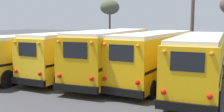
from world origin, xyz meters
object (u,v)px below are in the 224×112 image
Objects in this scene: school_bus_1 at (81,51)px; school_bus_2 at (112,53)px; school_bus_0 at (37,53)px; school_bus_3 at (155,56)px; school_bus_4 at (200,61)px; utility_pole at (192,23)px; bare_tree_0 at (110,8)px.

school_bus_2 reaches higher than school_bus_1.
school_bus_3 is (8.46, 1.12, 0.10)m from school_bus_0.
school_bus_4 is 1.48× the size of utility_pole.
school_bus_3 reaches higher than school_bus_1.
school_bus_2 is 1.01× the size of school_bus_3.
school_bus_2 reaches higher than school_bus_4.
school_bus_1 is at bearing 25.96° from school_bus_0.
school_bus_4 is 27.11m from bare_tree_0.
school_bus_0 is 1.53× the size of bare_tree_0.
school_bus_2 is 23.93m from bare_tree_0.
school_bus_3 is (2.82, 0.45, -0.06)m from school_bus_2.
school_bus_0 is 1.08× the size of school_bus_3.
school_bus_0 is at bearing -178.22° from school_bus_4.
school_bus_4 is 1.53× the size of bare_tree_0.
bare_tree_0 is at bearing 147.89° from utility_pole.
school_bus_0 is at bearing -122.61° from utility_pole.
school_bus_3 is (5.64, -0.26, 0.02)m from school_bus_1.
utility_pole is (0.18, 12.38, 1.95)m from school_bus_3.
utility_pole is at bearing 89.18° from school_bus_3.
school_bus_1 is at bearing 177.40° from school_bus_3.
utility_pole is 1.03× the size of bare_tree_0.
school_bus_1 is 2.91m from school_bus_2.
school_bus_3 is at bearing -2.60° from school_bus_1.
utility_pole is at bearing 64.37° from school_bus_1.
school_bus_4 reaches higher than school_bus_0.
school_bus_2 is at bearing -170.83° from school_bus_3.
school_bus_0 is 16.16m from utility_pole.
school_bus_0 is at bearing -172.48° from school_bus_3.
school_bus_3 is at bearing 7.52° from school_bus_0.
utility_pole reaches higher than school_bus_0.
school_bus_1 is 1.57× the size of bare_tree_0.
school_bus_1 reaches higher than school_bus_4.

